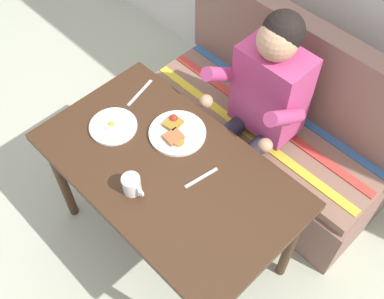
{
  "coord_description": "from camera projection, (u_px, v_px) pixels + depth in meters",
  "views": [
    {
      "loc": [
        0.91,
        -0.74,
        2.44
      ],
      "look_at": [
        0.0,
        0.15,
        0.72
      ],
      "focal_mm": 43.96,
      "sensor_mm": 36.0,
      "label": 1
    }
  ],
  "objects": [
    {
      "name": "coffee_mug",
      "position": [
        132.0,
        185.0,
        1.96
      ],
      "size": [
        0.12,
        0.08,
        0.09
      ],
      "color": "white",
      "rests_on": "table"
    },
    {
      "name": "knife",
      "position": [
        140.0,
        93.0,
        2.33
      ],
      "size": [
        0.06,
        0.2,
        0.0
      ],
      "primitive_type": "cube",
      "rotation": [
        0.0,
        0.0,
        0.25
      ],
      "color": "silver",
      "rests_on": "table"
    },
    {
      "name": "ground_plane",
      "position": [
        173.0,
        240.0,
        2.66
      ],
      "size": [
        8.0,
        8.0,
        0.0
      ],
      "primitive_type": "plane",
      "color": "#B1B79E"
    },
    {
      "name": "person",
      "position": [
        261.0,
        100.0,
        2.29
      ],
      "size": [
        0.45,
        0.61,
        1.21
      ],
      "color": "#B53C73",
      "rests_on": "ground"
    },
    {
      "name": "couch",
      "position": [
        268.0,
        130.0,
        2.71
      ],
      "size": [
        1.44,
        0.56,
        1.0
      ],
      "color": "#7F5D52",
      "rests_on": "ground"
    },
    {
      "name": "plate_breakfast",
      "position": [
        177.0,
        132.0,
        2.17
      ],
      "size": [
        0.27,
        0.27,
        0.05
      ],
      "color": "white",
      "rests_on": "table"
    },
    {
      "name": "table",
      "position": [
        168.0,
        177.0,
        2.14
      ],
      "size": [
        1.2,
        0.7,
        0.73
      ],
      "color": "#3D2616",
      "rests_on": "ground"
    },
    {
      "name": "fork",
      "position": [
        201.0,
        178.0,
        2.03
      ],
      "size": [
        0.04,
        0.17,
        0.0
      ],
      "primitive_type": "cube",
      "rotation": [
        0.0,
        0.0,
        -0.17
      ],
      "color": "silver",
      "rests_on": "table"
    },
    {
      "name": "plate_eggs",
      "position": [
        113.0,
        126.0,
        2.2
      ],
      "size": [
        0.23,
        0.23,
        0.04
      ],
      "color": "white",
      "rests_on": "table"
    }
  ]
}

